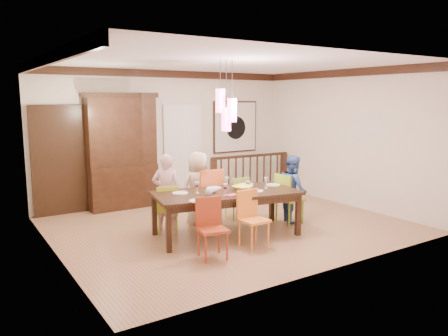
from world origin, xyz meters
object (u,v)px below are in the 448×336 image
chair_end_right (290,195)px  balustrade (250,173)px  china_hutch (122,151)px  person_far_left (166,192)px  person_far_mid (198,188)px  person_end_right (293,189)px  dining_table (226,196)px  chair_far_left (166,205)px

chair_end_right → balustrade: (0.89, 2.45, -0.03)m
china_hutch → balustrade: china_hutch is taller
person_far_left → person_far_mid: person_far_left is taller
chair_end_right → balustrade: balustrade is taller
person_far_left → person_end_right: size_ratio=1.07×
china_hutch → person_far_left: bearing=-87.3°
chair_end_right → person_far_mid: 1.69m
chair_end_right → person_end_right: 0.16m
china_hutch → person_far_mid: bearing=-68.3°
china_hutch → person_end_right: size_ratio=1.92×
balustrade → person_far_left: bearing=-148.9°
dining_table → chair_far_left: 1.08m
chair_end_right → balustrade: bearing=-22.2°
china_hutch → person_far_mid: size_ratio=1.80×
china_hutch → balustrade: bearing=-6.4°
chair_end_right → china_hutch: size_ratio=0.39×
china_hutch → chair_end_right: bearing=-52.1°
balustrade → person_far_left: size_ratio=1.59×
chair_far_left → person_end_right: 2.38m
balustrade → person_far_mid: 2.78m
chair_far_left → person_end_right: size_ratio=0.66×
person_far_mid → balustrade: bearing=-144.5°
person_end_right → dining_table: bearing=114.8°
chair_end_right → person_far_mid: (-1.42, 0.90, 0.14)m
chair_end_right → person_far_mid: bearing=55.3°
dining_table → china_hutch: size_ratio=1.06×
chair_far_left → chair_end_right: (2.14, -0.77, 0.06)m
china_hutch → person_end_right: 3.62m
china_hutch → person_far_left: size_ratio=1.79×
chair_far_left → chair_end_right: size_ratio=0.89×
chair_end_right → dining_table: bearing=86.0°
chair_far_left → person_far_left: size_ratio=0.61×
dining_table → person_far_left: 1.08m
chair_end_right → person_far_left: 2.26m
balustrade → person_far_mid: size_ratio=1.60×
chair_end_right → china_hutch: (-2.17, 2.79, 0.67)m
chair_far_left → chair_end_right: bearing=172.9°
chair_far_left → person_end_right: bearing=175.2°
dining_table → chair_far_left: (-0.77, 0.73, -0.20)m
dining_table → person_far_mid: 0.87m
person_far_left → person_end_right: 2.34m
chair_far_left → person_far_left: (0.06, 0.08, 0.20)m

